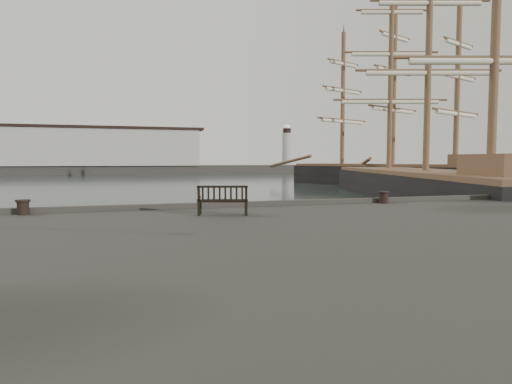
% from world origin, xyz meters
% --- Properties ---
extents(ground, '(400.00, 400.00, 0.00)m').
position_xyz_m(ground, '(0.00, 0.00, 0.00)').
color(ground, black).
rests_on(ground, ground).
extents(breakwater, '(140.00, 9.50, 12.20)m').
position_xyz_m(breakwater, '(-4.56, 92.00, 4.30)').
color(breakwater, '#383530').
rests_on(breakwater, ground).
extents(bench, '(1.59, 0.90, 0.87)m').
position_xyz_m(bench, '(-0.57, -2.33, 1.84)').
color(bench, black).
rests_on(bench, quay).
extents(bollard_left, '(0.46, 0.46, 0.46)m').
position_xyz_m(bollard_left, '(-6.35, -0.50, 1.79)').
color(bollard_left, black).
rests_on(bollard_left, quay).
extents(bollard_right, '(0.56, 0.56, 0.46)m').
position_xyz_m(bollard_right, '(6.19, -0.50, 1.79)').
color(bollard_right, black).
rests_on(bollard_right, quay).
extents(tall_ship_main, '(17.23, 35.93, 26.57)m').
position_xyz_m(tall_ship_main, '(19.78, 14.64, 0.69)').
color(tall_ship_main, black).
rests_on(tall_ship_main, ground).
extents(tall_ship_far, '(16.34, 28.73, 24.44)m').
position_xyz_m(tall_ship_far, '(29.15, 33.09, 0.81)').
color(tall_ship_far, black).
rests_on(tall_ship_far, ground).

